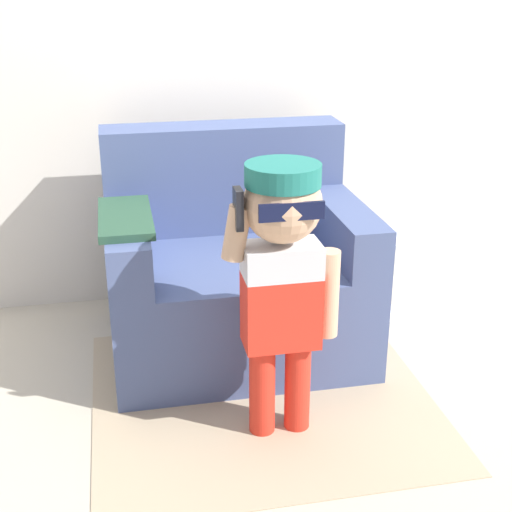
% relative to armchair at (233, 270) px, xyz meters
% --- Properties ---
extents(ground_plane, '(10.00, 10.00, 0.00)m').
position_rel_armchair_xyz_m(ground_plane, '(0.23, -0.15, -0.34)').
color(ground_plane, '#BCB29E').
extents(wall_back, '(10.00, 0.05, 2.60)m').
position_rel_armchair_xyz_m(wall_back, '(0.23, 0.57, 0.96)').
color(wall_back, silver).
rests_on(wall_back, ground_plane).
extents(armchair, '(1.07, 0.86, 0.92)m').
position_rel_armchair_xyz_m(armchair, '(0.00, 0.00, 0.00)').
color(armchair, '#475684').
rests_on(armchair, ground_plane).
extents(person_child, '(0.40, 0.30, 0.98)m').
position_rel_armchair_xyz_m(person_child, '(0.05, -0.69, 0.32)').
color(person_child, red).
rests_on(person_child, ground_plane).
extents(side_table, '(0.29, 0.29, 0.42)m').
position_rel_armchair_xyz_m(side_table, '(0.75, 0.08, -0.08)').
color(side_table, white).
rests_on(side_table, ground_plane).
extents(rug, '(1.29, 1.22, 0.01)m').
position_rel_armchair_xyz_m(rug, '(0.02, -0.48, -0.33)').
color(rug, tan).
rests_on(rug, ground_plane).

